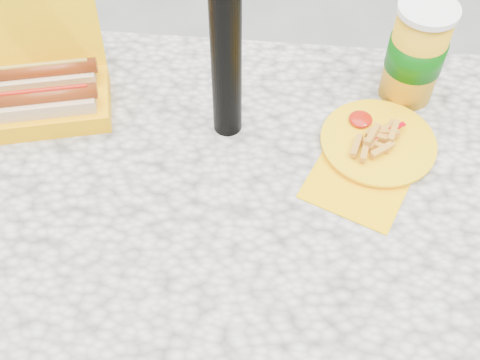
{
  "coord_description": "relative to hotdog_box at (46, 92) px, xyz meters",
  "views": [
    {
      "loc": [
        0.09,
        -0.57,
        1.54
      ],
      "look_at": [
        0.04,
        0.0,
        0.8
      ],
      "focal_mm": 45.0,
      "sensor_mm": 36.0,
      "label": 1
    }
  ],
  "objects": [
    {
      "name": "soda_cup",
      "position": [
        0.65,
        0.1,
        0.06
      ],
      "size": [
        0.1,
        0.1,
        0.19
      ],
      "rotation": [
        0.0,
        0.0,
        -0.24
      ],
      "color": "#E6A312",
      "rests_on": "picnic_table"
    },
    {
      "name": "hotdog_box",
      "position": [
        0.0,
        0.0,
        0.0
      ],
      "size": [
        0.26,
        0.23,
        0.18
      ],
      "rotation": [
        0.0,
        0.0,
        0.25
      ],
      "color": "#FFBC04",
      "rests_on": "picnic_table"
    },
    {
      "name": "fries_plate",
      "position": [
        0.59,
        -0.04,
        -0.03
      ],
      "size": [
        0.24,
        0.29,
        0.04
      ],
      "rotation": [
        0.0,
        0.0,
        -0.1
      ],
      "color": "#FFB800",
      "rests_on": "picnic_table"
    },
    {
      "name": "picnic_table",
      "position": [
        0.33,
        -0.17,
        -0.15
      ],
      "size": [
        1.2,
        0.8,
        0.75
      ],
      "color": "beige",
      "rests_on": "ground"
    }
  ]
}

